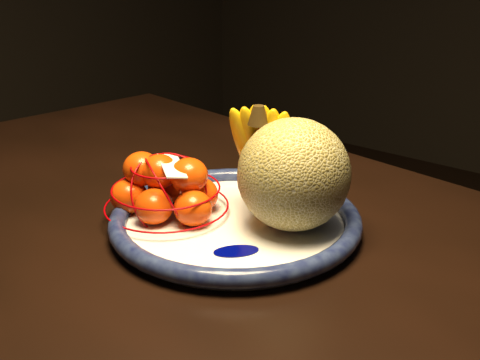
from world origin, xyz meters
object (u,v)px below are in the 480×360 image
Objects in this scene: cantaloupe at (294,174)px; mandarin_bag at (166,190)px; dining_table at (193,278)px; banana_bunch at (263,150)px; fruit_bowl at (235,221)px.

cantaloupe is 0.76× the size of mandarin_bag.
mandarin_bag reaches higher than dining_table.
dining_table is 8.89× the size of banana_bunch.
dining_table is at bearing -136.45° from banana_bunch.
mandarin_bag is (-0.16, -0.08, -0.04)m from cantaloupe.
banana_bunch reaches higher than dining_table.
dining_table is at bearing -145.37° from cantaloupe.
mandarin_bag is at bearing -154.55° from banana_bunch.
banana_bunch is (-0.00, 0.06, 0.08)m from fruit_bowl.
mandarin_bag is (-0.05, -0.00, 0.12)m from dining_table.
banana_bunch reaches higher than fruit_bowl.
dining_table is 7.70× the size of mandarin_bag.
banana_bunch reaches higher than cantaloupe.
fruit_bowl is 1.75× the size of mandarin_bag.
dining_table is 0.11m from fruit_bowl.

